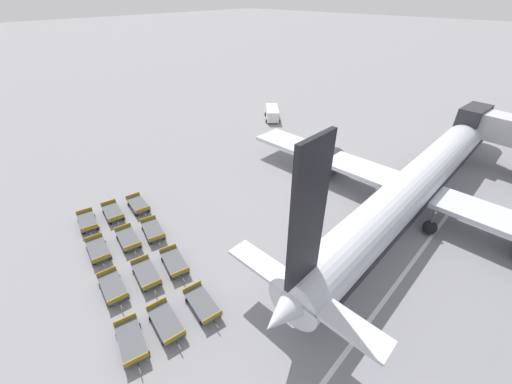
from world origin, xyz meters
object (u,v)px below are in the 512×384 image
baggage_dolly_row_mid_a_col_b (128,239)px  baggage_dolly_row_mid_b_col_d (202,304)px  airplane (421,180)px  baggage_dolly_row_mid_b_col_a (138,205)px  baggage_dolly_row_near_col_d (131,341)px  baggage_dolly_row_near_col_a (87,221)px  baggage_dolly_row_mid_a_col_d (166,322)px  baggage_dolly_row_mid_b_col_b (153,230)px  baggage_dolly_row_mid_a_col_a (113,212)px  service_van (272,113)px  baggage_dolly_row_mid_b_col_c (174,262)px  baggage_dolly_row_near_col_b (98,250)px  baggage_dolly_row_mid_a_col_c (146,274)px  baggage_dolly_row_near_col_c (113,287)px

baggage_dolly_row_mid_a_col_b → baggage_dolly_row_mid_b_col_d: same height
airplane → baggage_dolly_row_mid_b_col_a: 27.65m
baggage_dolly_row_near_col_d → baggage_dolly_row_mid_b_col_a: same height
baggage_dolly_row_near_col_a → baggage_dolly_row_mid_a_col_d: bearing=-4.2°
baggage_dolly_row_near_col_d → baggage_dolly_row_near_col_a: bearing=166.9°
baggage_dolly_row_mid_b_col_a → baggage_dolly_row_mid_b_col_b: bearing=-14.4°
baggage_dolly_row_mid_a_col_a → baggage_dolly_row_mid_a_col_d: bearing=-13.4°
baggage_dolly_row_mid_b_col_a → service_van: bearing=103.1°
baggage_dolly_row_near_col_d → service_van: bearing=118.1°
baggage_dolly_row_mid_b_col_c → baggage_dolly_row_near_col_b: bearing=-149.3°
service_van → baggage_dolly_row_mid_b_col_d: service_van is taller
baggage_dolly_row_mid_b_col_b → baggage_dolly_row_mid_b_col_d: bearing=-11.9°
baggage_dolly_row_near_col_a → baggage_dolly_row_near_col_b: bearing=-12.9°
baggage_dolly_row_near_col_a → baggage_dolly_row_mid_b_col_a: 4.66m
service_van → baggage_dolly_row_mid_a_col_c: size_ratio=1.30×
baggage_dolly_row_mid_a_col_b → baggage_dolly_row_mid_b_col_a: size_ratio=1.00×
baggage_dolly_row_near_col_b → baggage_dolly_row_near_col_d: size_ratio=1.00×
baggage_dolly_row_mid_a_col_a → baggage_dolly_row_mid_b_col_a: size_ratio=1.00×
baggage_dolly_row_near_col_a → service_van: bearing=99.7°
baggage_dolly_row_mid_b_col_d → baggage_dolly_row_mid_a_col_b: bearing=-179.4°
baggage_dolly_row_mid_a_col_c → baggage_dolly_row_near_col_a: bearing=-178.3°
airplane → baggage_dolly_row_near_col_a: bearing=-131.4°
airplane → baggage_dolly_row_near_col_b: 29.76m
baggage_dolly_row_near_col_b → baggage_dolly_row_near_col_d: 9.56m
baggage_dolly_row_mid_b_col_d → baggage_dolly_row_mid_a_col_a: bearing=176.8°
baggage_dolly_row_near_col_d → baggage_dolly_row_mid_a_col_c: bearing=139.6°
baggage_dolly_row_mid_b_col_b → baggage_dolly_row_near_col_d: bearing=-38.8°
baggage_dolly_row_mid_a_col_c → baggage_dolly_row_mid_b_col_a: bearing=153.6°
baggage_dolly_row_near_col_d → baggage_dolly_row_mid_a_col_a: (-13.32, 5.44, 0.00)m
baggage_dolly_row_near_col_a → baggage_dolly_row_near_col_b: 4.49m
baggage_dolly_row_near_col_d → baggage_dolly_row_mid_a_col_a: size_ratio=1.00×
baggage_dolly_row_near_col_c → baggage_dolly_row_mid_b_col_c: bearing=74.7°
baggage_dolly_row_mid_a_col_c → baggage_dolly_row_near_col_b: bearing=-166.1°
baggage_dolly_row_near_col_d → baggage_dolly_row_mid_b_col_a: bearing=148.6°
baggage_dolly_row_mid_b_col_c → baggage_dolly_row_mid_b_col_d: same height
baggage_dolly_row_mid_a_col_b → baggage_dolly_row_mid_b_col_d: (9.82, 0.09, 0.00)m
baggage_dolly_row_mid_a_col_c → baggage_dolly_row_mid_b_col_b: same height
baggage_dolly_row_mid_a_col_d → baggage_dolly_row_mid_b_col_b: same height
service_van → baggage_dolly_row_near_col_b: (9.98, -33.88, -0.58)m
baggage_dolly_row_near_col_d → baggage_dolly_row_mid_b_col_c: (-3.53, 5.61, 0.00)m
airplane → service_van: (-26.44, 9.22, -1.90)m
service_van → baggage_dolly_row_mid_b_col_d: size_ratio=1.30×
service_van → baggage_dolly_row_near_col_d: size_ratio=1.30×
baggage_dolly_row_near_col_c → baggage_dolly_row_mid_a_col_c: bearing=74.1°
baggage_dolly_row_mid_a_col_a → baggage_dolly_row_mid_a_col_b: 4.67m
baggage_dolly_row_near_col_c → baggage_dolly_row_mid_b_col_a: (-7.93, 6.55, 0.00)m
baggage_dolly_row_mid_a_col_d → baggage_dolly_row_mid_a_col_b: bearing=165.5°
baggage_dolly_row_mid_b_col_b → baggage_dolly_row_near_col_c: bearing=-57.6°
baggage_dolly_row_mid_a_col_b → baggage_dolly_row_mid_a_col_d: bearing=-14.5°
baggage_dolly_row_mid_a_col_d → baggage_dolly_row_mid_a_col_a: bearing=166.6°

